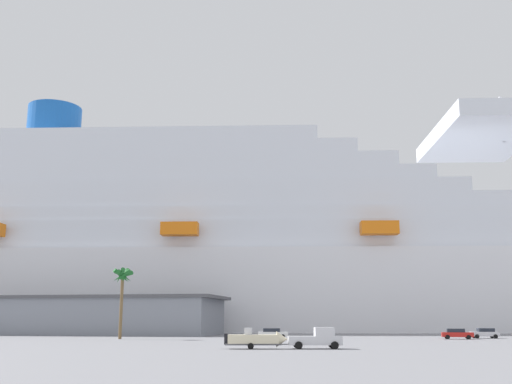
% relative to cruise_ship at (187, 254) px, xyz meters
% --- Properties ---
extents(ground_plane, '(600.00, 600.00, 0.00)m').
position_rel_cruise_ship_xyz_m(ground_plane, '(24.77, -32.09, -18.67)').
color(ground_plane, gray).
extents(cruise_ship, '(294.36, 63.19, 65.80)m').
position_rel_cruise_ship_xyz_m(cruise_ship, '(0.00, 0.00, 0.00)').
color(cruise_ship, white).
rests_on(cruise_ship, ground_plane).
extents(terminal_building, '(70.50, 21.98, 7.32)m').
position_rel_cruise_ship_xyz_m(terminal_building, '(-20.33, -30.04, -14.99)').
color(terminal_building, gray).
rests_on(terminal_building, ground_plane).
extents(pickup_truck, '(5.83, 2.92, 2.20)m').
position_rel_cruise_ship_xyz_m(pickup_truck, '(34.17, -80.04, -17.62)').
color(pickup_truck, silver).
rests_on(pickup_truck, ground_plane).
extents(small_boat_on_trailer, '(7.40, 2.65, 2.15)m').
position_rel_cruise_ship_xyz_m(small_boat_on_trailer, '(28.12, -80.94, -17.70)').
color(small_boat_on_trailer, '#595960').
rests_on(small_boat_on_trailer, ground_plane).
extents(palm_tree, '(3.15, 3.38, 10.94)m').
position_rel_cruise_ship_xyz_m(palm_tree, '(3.14, -53.90, -9.78)').
color(palm_tree, brown).
rests_on(palm_tree, ground_plane).
extents(parked_car_silver_sedan, '(4.36, 2.25, 1.58)m').
position_rel_cruise_ship_xyz_m(parked_car_silver_sedan, '(59.70, -43.38, -17.83)').
color(parked_car_silver_sedan, silver).
rests_on(parked_car_silver_sedan, ground_plane).
extents(parked_car_red_hatchback, '(4.79, 2.50, 1.58)m').
position_rel_cruise_ship_xyz_m(parked_car_red_hatchback, '(54.55, -47.83, -17.83)').
color(parked_car_red_hatchback, red).
rests_on(parked_car_red_hatchback, ground_plane).
extents(parked_car_white_van, '(4.80, 2.21, 1.58)m').
position_rel_cruise_ship_xyz_m(parked_car_white_van, '(26.26, -48.43, -17.83)').
color(parked_car_white_van, white).
rests_on(parked_car_white_van, ground_plane).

